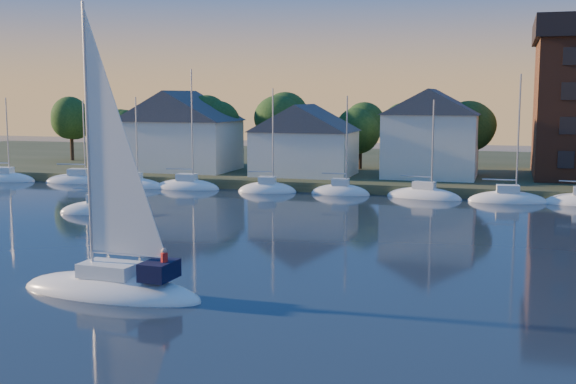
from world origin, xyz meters
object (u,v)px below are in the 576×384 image
at_px(clubhouse_west, 180,130).
at_px(clubhouse_east, 431,132).
at_px(drifting_sailboat_left, 100,212).
at_px(clubhouse_centre, 305,139).
at_px(hero_sailboat, 113,282).

bearing_deg(clubhouse_west, clubhouse_east, 1.91).
height_order(clubhouse_east, drifting_sailboat_left, clubhouse_east).
height_order(clubhouse_centre, drifting_sailboat_left, drifting_sailboat_left).
height_order(clubhouse_centre, clubhouse_east, clubhouse_east).
bearing_deg(clubhouse_west, drifting_sailboat_left, -79.59).
xyz_separation_m(clubhouse_west, clubhouse_east, (30.00, 1.00, 0.07)).
xyz_separation_m(clubhouse_west, clubhouse_centre, (16.00, -1.00, -0.80)).
bearing_deg(drifting_sailboat_left, hero_sailboat, -74.27).
bearing_deg(hero_sailboat, clubhouse_east, -99.26).
xyz_separation_m(clubhouse_west, drifting_sailboat_left, (4.85, -26.40, -5.84)).
xyz_separation_m(clubhouse_east, drifting_sailboat_left, (-25.15, -27.40, -5.90)).
bearing_deg(drifting_sailboat_left, clubhouse_east, 30.08).
distance_m(hero_sailboat, drifting_sailboat_left, 26.55).
bearing_deg(clubhouse_west, clubhouse_centre, -3.58).
relative_size(clubhouse_west, clubhouse_east, 1.30).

